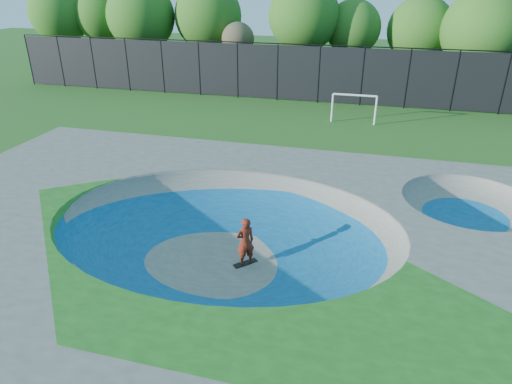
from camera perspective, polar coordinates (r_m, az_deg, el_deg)
ground at (r=14.84m, az=-3.75°, el=-8.58°), size 120.00×120.00×0.00m
skate_deck at (r=14.43m, az=-3.83°, el=-6.11°), size 22.00×14.00×1.50m
skater at (r=14.22m, az=-1.35°, el=-6.25°), size 0.71×0.68×1.64m
skateboard at (r=14.65m, az=-1.32°, el=-8.90°), size 0.71×0.70×0.05m
soccer_goal at (r=28.98m, az=12.18°, el=10.79°), size 2.75×0.12×1.81m
fence at (r=33.45m, az=7.87°, el=14.50°), size 48.09×0.09×4.04m
treeline at (r=37.99m, az=8.48°, el=20.15°), size 52.20×7.63×8.23m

